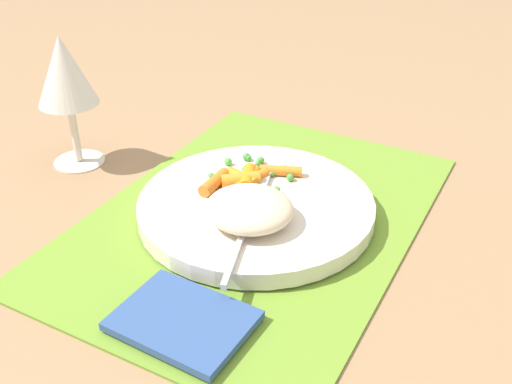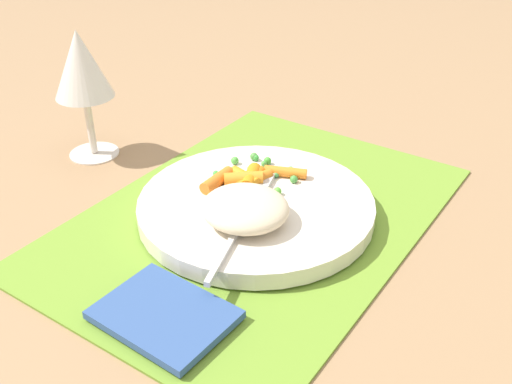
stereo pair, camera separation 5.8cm
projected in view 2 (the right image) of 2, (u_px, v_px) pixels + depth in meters
ground_plane at (256, 218)px, 0.70m from camera, size 2.40×2.40×0.00m
placemat at (256, 216)px, 0.70m from camera, size 0.49×0.34×0.01m
plate at (256, 207)px, 0.69m from camera, size 0.27×0.27×0.02m
rice_mound at (245, 208)px, 0.64m from camera, size 0.09×0.09×0.03m
carrot_portion at (248, 178)px, 0.71m from camera, size 0.10×0.08×0.02m
pea_scatter at (258, 171)px, 0.73m from camera, size 0.08×0.09×0.01m
fork at (248, 211)px, 0.66m from camera, size 0.21×0.07×0.01m
wine_glass at (81, 68)px, 0.77m from camera, size 0.08×0.08×0.17m
napkin at (164, 315)px, 0.55m from camera, size 0.09×0.12×0.01m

